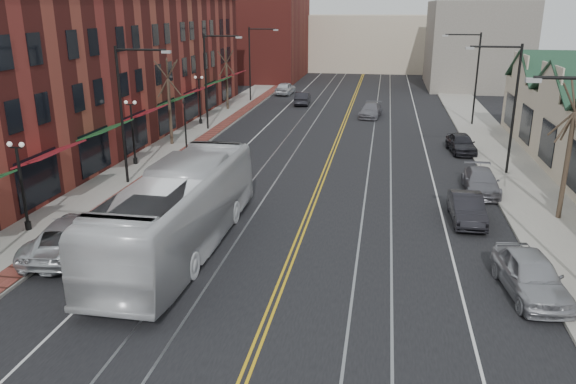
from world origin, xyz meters
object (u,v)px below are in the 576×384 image
at_px(parked_car_b, 467,208).
at_px(parked_car_c, 481,182).
at_px(parked_suv, 75,235).
at_px(parked_car_d, 461,143).
at_px(parked_car_a, 531,275).
at_px(transit_bus, 180,210).

xyz_separation_m(parked_car_b, parked_car_c, (1.41, 4.94, -0.03)).
xyz_separation_m(parked_suv, parked_car_d, (18.60, 21.26, -0.12)).
height_order(parked_car_b, parked_car_c, parked_car_b).
relative_size(parked_car_b, parked_car_d, 1.00).
relative_size(parked_suv, parked_car_a, 1.28).
bearing_deg(parked_suv, parked_car_a, 171.64).
bearing_deg(parked_car_c, parked_suv, -146.78).
height_order(parked_car_c, parked_car_d, parked_car_d).
bearing_deg(parked_car_b, parked_car_d, 83.38).
relative_size(transit_bus, parked_car_a, 2.87).
bearing_deg(parked_car_d, transit_bus, -131.29).
xyz_separation_m(transit_bus, parked_suv, (-4.40, -1.09, -1.04)).
relative_size(transit_bus, parked_car_d, 3.19).
bearing_deg(parked_car_a, parked_car_c, 82.67).
distance_m(parked_car_a, parked_car_c, 12.32).
distance_m(transit_bus, parked_suv, 4.65).
xyz_separation_m(transit_bus, parked_car_a, (14.15, -1.66, -1.07)).
height_order(transit_bus, parked_car_c, transit_bus).
xyz_separation_m(parked_car_b, parked_car_d, (1.41, 14.46, 0.02)).
relative_size(parked_suv, parked_car_c, 1.31).
xyz_separation_m(transit_bus, parked_car_b, (12.79, 5.71, -1.17)).
distance_m(parked_car_a, parked_car_d, 21.83).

